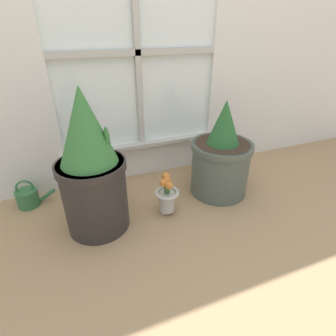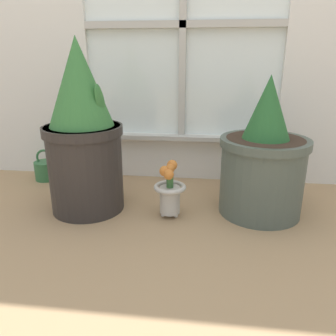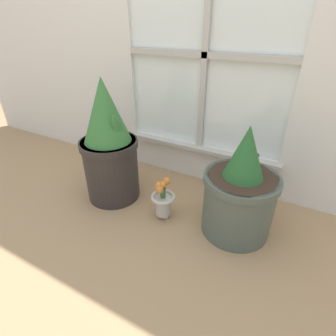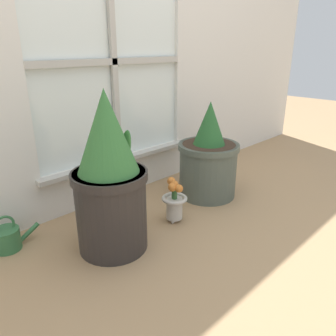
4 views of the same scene
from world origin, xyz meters
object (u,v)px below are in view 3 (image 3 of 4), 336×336
(potted_plant_right, at_px, (240,193))
(watering_can, at_px, (104,154))
(flower_vase, at_px, (163,199))
(potted_plant_left, at_px, (109,147))

(potted_plant_right, height_order, watering_can, potted_plant_right)
(potted_plant_right, distance_m, flower_vase, 0.43)
(potted_plant_left, distance_m, watering_can, 0.58)
(potted_plant_left, relative_size, flower_vase, 3.01)
(potted_plant_left, bearing_deg, potted_plant_right, 4.20)
(potted_plant_left, distance_m, flower_vase, 0.45)
(flower_vase, distance_m, watering_can, 0.85)
(potted_plant_left, bearing_deg, flower_vase, -5.06)
(potted_plant_right, bearing_deg, potted_plant_left, -175.80)
(watering_can, bearing_deg, potted_plant_left, -42.07)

